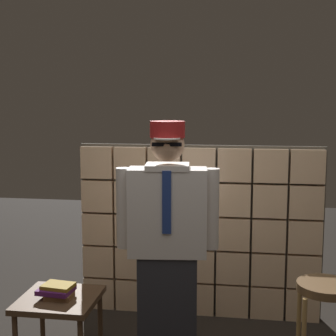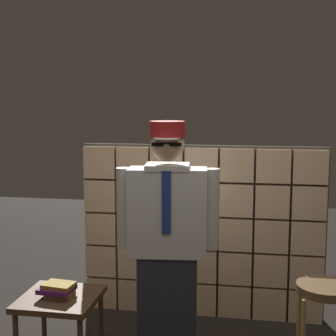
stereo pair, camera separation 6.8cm
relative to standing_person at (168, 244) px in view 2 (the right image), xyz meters
The scene contains 5 objects.
glass_block_wall 0.97m from the standing_person, 82.69° to the left, with size 2.05×0.10×1.47m.
standing_person is the anchor object (origin of this frame).
bar_stool 1.05m from the standing_person, 13.03° to the right, with size 0.34×0.34×0.76m.
side_table 0.87m from the standing_person, behind, with size 0.52×0.52×0.50m.
book_stack 0.82m from the standing_person, behind, with size 0.24×0.20×0.09m.
Camera 2 is at (0.43, -2.66, 1.84)m, focal length 54.00 mm.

